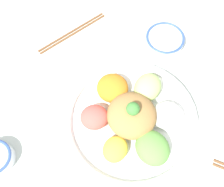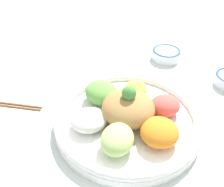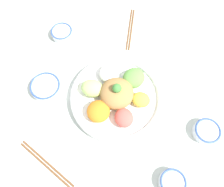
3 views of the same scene
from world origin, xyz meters
The scene contains 8 objects.
ground_plane centered at (0.00, 0.00, 0.00)m, with size 2.40×2.40×0.00m, color silver.
salad_platter centered at (0.04, 0.00, 0.03)m, with size 0.33×0.33×0.11m.
sauce_bowl_red centered at (-0.28, -0.10, 0.02)m, with size 0.08×0.08×0.03m.
rice_bowl_blue centered at (0.37, 0.14, 0.02)m, with size 0.09×0.09×0.03m.
sauce_bowl_dark centered at (-0.16, -0.27, 0.02)m, with size 0.09×0.09×0.03m.
rice_bowl_plain centered at (0.14, 0.24, 0.02)m, with size 0.11×0.11×0.03m.
chopsticks_pair_near centered at (0.33, -0.14, 0.00)m, with size 0.21×0.10×0.01m.
chopsticks_pair_far centered at (-0.13, 0.27, 0.00)m, with size 0.19×0.16×0.01m.
Camera 3 is at (-0.25, 0.08, 0.75)m, focal length 35.00 mm.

